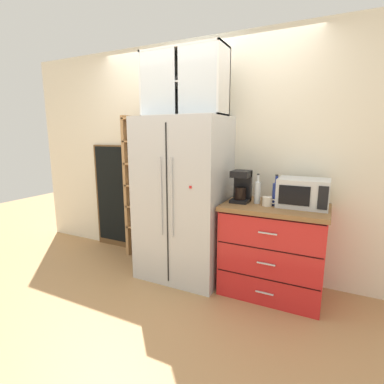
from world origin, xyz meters
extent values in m
plane|color=tan|center=(0.00, 0.00, 0.00)|extent=(10.65, 10.65, 0.00)
cube|color=silver|center=(0.00, 0.40, 1.27)|extent=(4.96, 0.10, 2.55)
cube|color=silver|center=(0.00, 0.01, 0.85)|extent=(0.90, 0.68, 1.71)
cube|color=black|center=(0.00, -0.33, 0.85)|extent=(0.01, 0.01, 1.57)
cylinder|color=silver|center=(-0.06, -0.35, 0.94)|extent=(0.02, 0.02, 0.77)
cylinder|color=silver|center=(0.06, -0.35, 0.94)|extent=(0.02, 0.02, 0.77)
cube|color=red|center=(0.25, -0.33, 1.06)|extent=(0.02, 0.01, 0.02)
cube|color=brown|center=(-0.70, 0.37, 0.88)|extent=(0.45, 0.04, 1.76)
cube|color=tan|center=(-0.88, 0.23, 0.88)|extent=(0.04, 0.23, 1.76)
cube|color=tan|center=(-0.51, 0.23, 0.88)|extent=(0.04, 0.23, 1.76)
cube|color=tan|center=(-0.70, 0.23, 0.38)|extent=(0.39, 0.23, 0.02)
cylinder|color=silver|center=(-0.80, 0.22, 0.45)|extent=(0.06, 0.06, 0.13)
cylinder|color=#E0C67F|center=(-0.80, 0.22, 0.43)|extent=(0.05, 0.05, 0.09)
cylinder|color=#B2B2B7|center=(-0.80, 0.22, 0.53)|extent=(0.06, 0.06, 0.01)
cylinder|color=silver|center=(-0.69, 0.23, 0.45)|extent=(0.08, 0.08, 0.13)
cylinder|color=#2D2D2D|center=(-0.69, 0.23, 0.43)|extent=(0.07, 0.07, 0.09)
cylinder|color=#B2B2B7|center=(-0.69, 0.23, 0.53)|extent=(0.08, 0.08, 0.01)
cylinder|color=silver|center=(-0.59, 0.24, 0.45)|extent=(0.08, 0.08, 0.12)
cylinder|color=white|center=(-0.59, 0.24, 0.43)|extent=(0.06, 0.06, 0.08)
cylinder|color=#B2B2B7|center=(-0.59, 0.24, 0.52)|extent=(0.07, 0.07, 0.01)
cube|color=tan|center=(-0.70, 0.23, 0.65)|extent=(0.39, 0.23, 0.02)
cylinder|color=silver|center=(-0.78, 0.24, 0.71)|extent=(0.08, 0.08, 0.10)
cylinder|color=#CCB78C|center=(-0.78, 0.24, 0.69)|extent=(0.07, 0.07, 0.07)
cylinder|color=#B2B2B7|center=(-0.78, 0.24, 0.76)|extent=(0.07, 0.07, 0.01)
cylinder|color=silver|center=(-0.61, 0.24, 0.70)|extent=(0.08, 0.08, 0.10)
cylinder|color=white|center=(-0.61, 0.24, 0.69)|extent=(0.07, 0.07, 0.07)
cylinder|color=#B2B2B7|center=(-0.61, 0.24, 0.76)|extent=(0.08, 0.08, 0.01)
cube|color=tan|center=(-0.70, 0.23, 0.92)|extent=(0.39, 0.23, 0.02)
cylinder|color=silver|center=(-0.78, 0.24, 0.98)|extent=(0.08, 0.08, 0.11)
cylinder|color=#382316|center=(-0.78, 0.24, 0.96)|extent=(0.07, 0.07, 0.07)
cylinder|color=#B2B2B7|center=(-0.78, 0.24, 1.04)|extent=(0.07, 0.07, 0.01)
cylinder|color=silver|center=(-0.63, 0.24, 0.98)|extent=(0.08, 0.08, 0.12)
cylinder|color=beige|center=(-0.63, 0.24, 0.97)|extent=(0.07, 0.07, 0.08)
cylinder|color=#B2B2B7|center=(-0.63, 0.24, 1.05)|extent=(0.07, 0.07, 0.01)
cube|color=tan|center=(-0.70, 0.23, 1.18)|extent=(0.39, 0.23, 0.02)
cylinder|color=silver|center=(-0.80, 0.24, 1.25)|extent=(0.07, 0.07, 0.11)
cylinder|color=#B77A38|center=(-0.80, 0.24, 1.23)|extent=(0.06, 0.06, 0.07)
cylinder|color=#B2B2B7|center=(-0.80, 0.24, 1.31)|extent=(0.07, 0.07, 0.01)
cylinder|color=silver|center=(-0.69, 0.25, 1.26)|extent=(0.07, 0.07, 0.14)
cylinder|color=brown|center=(-0.69, 0.25, 1.24)|extent=(0.06, 0.06, 0.09)
cylinder|color=#B2B2B7|center=(-0.69, 0.25, 1.33)|extent=(0.07, 0.07, 0.01)
cube|color=tan|center=(-0.70, 0.23, 1.45)|extent=(0.39, 0.23, 0.02)
cube|color=tan|center=(-0.70, 0.23, 1.72)|extent=(0.39, 0.23, 0.02)
cube|color=red|center=(0.95, 0.05, 0.42)|extent=(0.93, 0.60, 0.84)
cube|color=olive|center=(0.95, 0.05, 0.86)|extent=(0.96, 0.63, 0.04)
cube|color=black|center=(0.95, -0.25, 0.27)|extent=(0.91, 0.00, 0.01)
cube|color=silver|center=(0.95, -0.26, 0.14)|extent=(0.16, 0.01, 0.01)
cube|color=black|center=(0.95, -0.25, 0.55)|extent=(0.91, 0.00, 0.01)
cube|color=silver|center=(0.95, -0.26, 0.42)|extent=(0.16, 0.01, 0.01)
cube|color=black|center=(0.95, -0.25, 0.83)|extent=(0.91, 0.00, 0.01)
cube|color=silver|center=(0.95, -0.26, 0.70)|extent=(0.16, 0.01, 0.01)
cube|color=silver|center=(1.18, 0.10, 1.01)|extent=(0.44, 0.32, 0.26)
cube|color=black|center=(1.12, -0.06, 1.01)|extent=(0.26, 0.01, 0.17)
cube|color=black|center=(1.35, -0.06, 1.01)|extent=(0.08, 0.01, 0.20)
cube|color=black|center=(0.62, 0.03, 0.90)|extent=(0.17, 0.20, 0.03)
cube|color=black|center=(0.62, 0.10, 1.03)|extent=(0.17, 0.06, 0.30)
cube|color=black|center=(0.62, 0.03, 1.16)|extent=(0.17, 0.20, 0.06)
cylinder|color=black|center=(0.62, 0.02, 0.97)|extent=(0.11, 0.11, 0.12)
cylinder|color=silver|center=(0.89, -0.01, 0.92)|extent=(0.09, 0.09, 0.08)
torus|color=silver|center=(0.94, -0.01, 0.93)|extent=(0.05, 0.01, 0.05)
cylinder|color=silver|center=(0.78, 0.05, 0.98)|extent=(0.06, 0.06, 0.21)
cone|color=silver|center=(0.78, 0.05, 1.09)|extent=(0.06, 0.06, 0.04)
cylinder|color=silver|center=(0.78, 0.05, 1.12)|extent=(0.02, 0.02, 0.07)
cylinder|color=black|center=(0.78, 0.05, 1.16)|extent=(0.02, 0.02, 0.01)
cylinder|color=navy|center=(0.95, 0.04, 0.99)|extent=(0.07, 0.07, 0.21)
cone|color=navy|center=(0.95, 0.04, 1.10)|extent=(0.07, 0.07, 0.04)
cylinder|color=navy|center=(0.95, 0.04, 1.13)|extent=(0.03, 0.03, 0.07)
cylinder|color=black|center=(0.95, 0.04, 1.17)|extent=(0.03, 0.03, 0.01)
cube|color=silver|center=(0.00, 0.18, 2.03)|extent=(0.86, 0.02, 0.65)
cube|color=silver|center=(0.00, 0.03, 2.35)|extent=(0.86, 0.32, 0.02)
cube|color=silver|center=(0.00, 0.03, 1.72)|extent=(0.86, 0.32, 0.02)
cube|color=silver|center=(-0.42, 0.03, 2.03)|extent=(0.02, 0.32, 0.65)
cube|color=silver|center=(0.42, 0.03, 2.03)|extent=(0.02, 0.32, 0.65)
cube|color=silver|center=(0.00, 0.03, 2.03)|extent=(0.83, 0.30, 0.02)
cube|color=silver|center=(-0.22, -0.12, 2.03)|extent=(0.40, 0.01, 0.61)
cube|color=silver|center=(0.22, -0.12, 2.03)|extent=(0.40, 0.01, 0.61)
cylinder|color=silver|center=(-0.30, 0.03, 1.73)|extent=(0.05, 0.05, 0.00)
cylinder|color=silver|center=(-0.30, 0.03, 1.76)|extent=(0.01, 0.01, 0.07)
cone|color=silver|center=(-0.30, 0.03, 1.82)|extent=(0.06, 0.06, 0.05)
cylinder|color=silver|center=(0.00, 0.03, 1.73)|extent=(0.05, 0.05, 0.00)
cylinder|color=silver|center=(0.00, 0.03, 1.76)|extent=(0.01, 0.01, 0.07)
cone|color=silver|center=(0.00, 0.03, 1.82)|extent=(0.06, 0.06, 0.05)
cylinder|color=silver|center=(0.30, 0.03, 1.73)|extent=(0.05, 0.05, 0.00)
cylinder|color=silver|center=(0.30, 0.03, 1.76)|extent=(0.01, 0.01, 0.07)
cone|color=silver|center=(0.30, 0.03, 1.82)|extent=(0.06, 0.06, 0.05)
cylinder|color=white|center=(-0.26, 0.03, 2.07)|extent=(0.06, 0.06, 0.07)
cylinder|color=white|center=(-0.09, 0.03, 2.07)|extent=(0.06, 0.06, 0.07)
cylinder|color=white|center=(0.09, 0.03, 2.07)|extent=(0.06, 0.06, 0.07)
cylinder|color=white|center=(0.26, 0.03, 2.07)|extent=(0.06, 0.06, 0.07)
cube|color=brown|center=(-1.24, 0.33, 0.70)|extent=(0.60, 0.04, 1.40)
cube|color=black|center=(-1.24, 0.31, 0.73)|extent=(0.54, 0.01, 1.30)
camera|label=1|loc=(1.40, -2.65, 1.53)|focal=26.87mm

